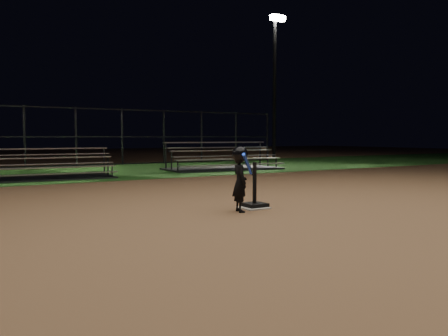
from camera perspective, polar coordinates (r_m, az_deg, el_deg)
ground at (r=7.94m, az=3.76°, el=-5.12°), size 80.00×80.00×0.00m
grass_strip at (r=17.07m, az=-15.88°, el=-0.36°), size 60.00×8.00×0.01m
home_plate at (r=7.94m, az=3.76°, el=-5.03°), size 0.45×0.45×0.02m
batting_tee at (r=7.98m, az=3.89°, el=-3.85°), size 0.38×0.38×0.78m
child_batter at (r=7.48m, az=2.05°, el=-1.16°), size 0.46×0.54×1.10m
bleacher_left at (r=14.31m, az=-21.38°, el=-0.56°), size 3.80×2.00×0.91m
bleacher_right at (r=17.12m, az=-0.14°, el=0.52°), size 4.43×2.37×1.05m
backstop_fence at (r=19.93m, az=-18.25°, el=3.78°), size 20.08×0.08×2.50m
light_pole_right at (r=27.24m, az=6.50°, el=11.76°), size 0.90×0.53×8.30m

